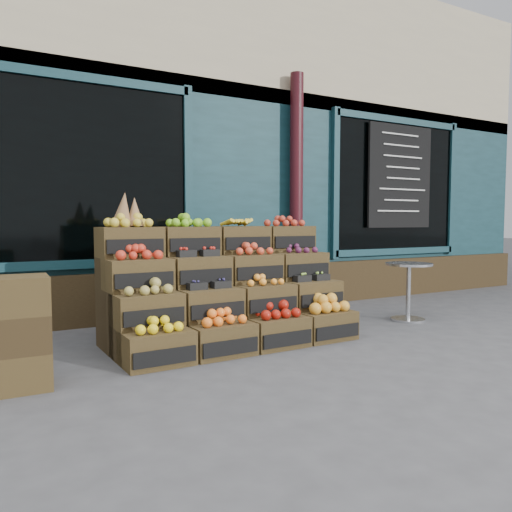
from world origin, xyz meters
TOP-DOWN VIEW (x-y plane):
  - ground at (0.00, 0.00)m, footprint 60.00×60.00m
  - shop_facade at (0.00, 5.11)m, footprint 12.00×6.24m
  - crate_display at (-0.50, 0.81)m, footprint 2.39×1.20m
  - spare_crates at (-2.49, 0.21)m, footprint 0.55×0.39m
  - bistro_table at (1.86, 0.61)m, footprint 0.56×0.56m
  - shopkeeper at (-1.68, 2.73)m, footprint 0.86×0.66m

SIDE VIEW (x-z plane):
  - ground at x=0.00m, z-range 0.00..0.00m
  - spare_crates at x=-2.49m, z-range 0.00..0.81m
  - bistro_table at x=1.86m, z-range 0.09..0.79m
  - crate_display at x=-0.50m, z-range -0.28..1.19m
  - shopkeeper at x=-1.68m, z-range 0.00..2.12m
  - shop_facade at x=0.00m, z-range 0.00..4.80m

